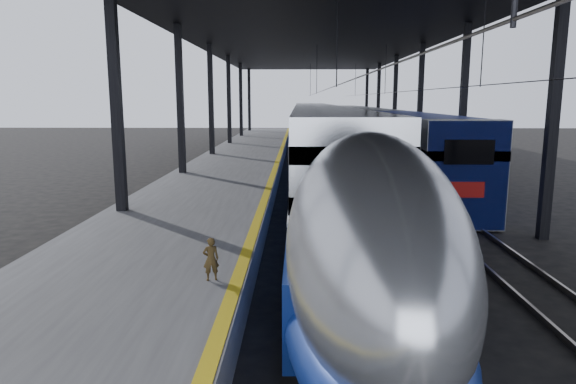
{
  "coord_description": "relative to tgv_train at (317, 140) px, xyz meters",
  "views": [
    {
      "loc": [
        0.67,
        -13.33,
        5.01
      ],
      "look_at": [
        0.34,
        3.37,
        2.0
      ],
      "focal_mm": 32.0,
      "sensor_mm": 36.0,
      "label": 1
    }
  ],
  "objects": [
    {
      "name": "canopy",
      "position": [
        -0.1,
        -3.31,
        6.96
      ],
      "size": [
        18.0,
        75.0,
        9.47
      ],
      "color": "black",
      "rests_on": "ground"
    },
    {
      "name": "ground",
      "position": [
        -2.0,
        -23.31,
        -2.15
      ],
      "size": [
        160.0,
        160.0,
        0.0
      ],
      "primitive_type": "plane",
      "color": "black",
      "rests_on": "ground"
    },
    {
      "name": "platform",
      "position": [
        -5.5,
        -3.31,
        -1.65
      ],
      "size": [
        6.0,
        80.0,
        1.0
      ],
      "primitive_type": "cube",
      "color": "#4C4C4F",
      "rests_on": "ground"
    },
    {
      "name": "child",
      "position": [
        -3.28,
        -25.65,
        -0.66
      ],
      "size": [
        0.42,
        0.34,
        0.99
      ],
      "primitive_type": "imported",
      "rotation": [
        0.0,
        0.0,
        3.45
      ],
      "color": "#433216",
      "rests_on": "platform"
    },
    {
      "name": "yellow_strip",
      "position": [
        -2.7,
        -3.31,
        -1.15
      ],
      "size": [
        0.3,
        80.0,
        0.01
      ],
      "primitive_type": "cube",
      "color": "gold",
      "rests_on": "platform"
    },
    {
      "name": "tgv_train",
      "position": [
        0.0,
        0.0,
        0.0
      ],
      "size": [
        3.21,
        65.2,
        4.6
      ],
      "color": "#ADB0B5",
      "rests_on": "ground"
    },
    {
      "name": "rails",
      "position": [
        2.5,
        -3.31,
        -2.07
      ],
      "size": [
        6.52,
        80.0,
        0.16
      ],
      "color": "slate",
      "rests_on": "ground"
    },
    {
      "name": "second_train",
      "position": [
        5.0,
        9.73,
        0.01
      ],
      "size": [
        3.1,
        56.05,
        4.27
      ],
      "color": "navy",
      "rests_on": "ground"
    }
  ]
}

